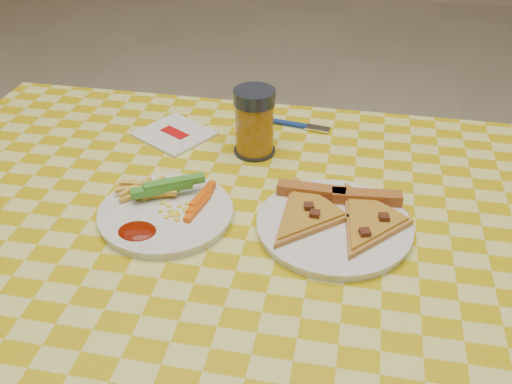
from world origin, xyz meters
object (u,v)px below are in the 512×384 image
at_px(table, 251,261).
at_px(plate_left, 166,214).
at_px(plate_right, 334,227).
at_px(drink_glass, 254,123).

xyz_separation_m(table, plate_left, (-0.14, -0.00, 0.08)).
height_order(table, plate_left, plate_left).
distance_m(table, plate_left, 0.16).
height_order(plate_left, plate_right, same).
bearing_deg(plate_right, drink_glass, 128.44).
relative_size(plate_left, plate_right, 0.89).
bearing_deg(plate_left, drink_glass, 66.61).
xyz_separation_m(plate_left, plate_right, (0.27, 0.02, 0.00)).
bearing_deg(plate_left, plate_right, 4.03).
distance_m(plate_left, drink_glass, 0.26).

